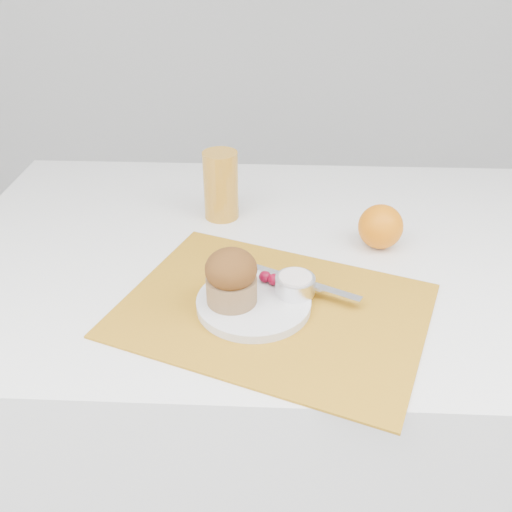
{
  "coord_description": "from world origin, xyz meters",
  "views": [
    {
      "loc": [
        0.02,
        -0.87,
        1.31
      ],
      "look_at": [
        -0.02,
        -0.06,
        0.8
      ],
      "focal_mm": 40.0,
      "sensor_mm": 36.0,
      "label": 1
    }
  ],
  "objects_px": {
    "orange": "(381,227)",
    "muffin": "(231,277)",
    "plate": "(254,303)",
    "juice_glass": "(221,185)",
    "table": "(266,391)"
  },
  "relations": [
    {
      "from": "orange",
      "to": "table",
      "type": "bearing_deg",
      "value": -175.57
    },
    {
      "from": "muffin",
      "to": "juice_glass",
      "type": "bearing_deg",
      "value": 98.46
    },
    {
      "from": "orange",
      "to": "juice_glass",
      "type": "xyz_separation_m",
      "value": [
        -0.31,
        0.11,
        0.03
      ]
    },
    {
      "from": "orange",
      "to": "muffin",
      "type": "relative_size",
      "value": 0.91
    },
    {
      "from": "muffin",
      "to": "orange",
      "type": "bearing_deg",
      "value": 39.13
    },
    {
      "from": "orange",
      "to": "muffin",
      "type": "height_order",
      "value": "muffin"
    },
    {
      "from": "table",
      "to": "plate",
      "type": "xyz_separation_m",
      "value": [
        -0.02,
        -0.19,
        0.39
      ]
    },
    {
      "from": "muffin",
      "to": "table",
      "type": "bearing_deg",
      "value": 75.53
    },
    {
      "from": "juice_glass",
      "to": "muffin",
      "type": "xyz_separation_m",
      "value": [
        0.05,
        -0.32,
        -0.01
      ]
    },
    {
      "from": "plate",
      "to": "orange",
      "type": "height_order",
      "value": "orange"
    },
    {
      "from": "orange",
      "to": "juice_glass",
      "type": "bearing_deg",
      "value": 161.06
    },
    {
      "from": "juice_glass",
      "to": "plate",
      "type": "bearing_deg",
      "value": -75.4
    },
    {
      "from": "orange",
      "to": "muffin",
      "type": "bearing_deg",
      "value": -140.87
    },
    {
      "from": "orange",
      "to": "plate",
      "type": "bearing_deg",
      "value": -137.47
    },
    {
      "from": "table",
      "to": "orange",
      "type": "height_order",
      "value": "orange"
    }
  ]
}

